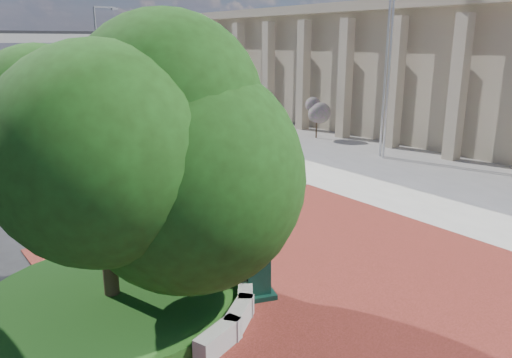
% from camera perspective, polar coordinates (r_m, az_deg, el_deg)
% --- Properties ---
extents(ground, '(200.00, 200.00, 0.00)m').
position_cam_1_polar(ground, '(15.16, 2.07, -8.81)').
color(ground, black).
rests_on(ground, ground).
extents(plaza, '(12.00, 12.00, 0.04)m').
position_cam_1_polar(plaza, '(14.46, 4.60, -10.03)').
color(plaza, '#5E2016').
rests_on(plaza, ground).
extents(sidewalk, '(20.00, 50.00, 0.04)m').
position_cam_1_polar(sidewalk, '(32.84, 12.96, 4.24)').
color(sidewalk, '#9E9B93').
rests_on(sidewalk, ground).
extents(planter_wall, '(2.96, 6.77, 0.54)m').
position_cam_1_polar(planter_wall, '(13.67, -6.95, -10.54)').
color(planter_wall, '#9E9B93').
rests_on(planter_wall, ground).
extents(grass_bed, '(6.10, 6.10, 0.40)m').
position_cam_1_polar(grass_bed, '(12.86, -16.04, -13.20)').
color(grass_bed, '#1E4614').
rests_on(grass_bed, ground).
extents(civic_building, '(17.35, 44.00, 8.60)m').
position_cam_1_polar(civic_building, '(39.55, 18.43, 12.02)').
color(civic_building, tan).
rests_on(civic_building, ground).
extents(tree_planter, '(5.20, 5.20, 6.33)m').
position_cam_1_polar(tree_planter, '(11.62, -17.33, 2.26)').
color(tree_planter, '#38281C').
rests_on(tree_planter, ground).
extents(post_clock, '(1.27, 1.27, 5.00)m').
position_cam_1_polar(post_clock, '(11.91, 0.05, -1.57)').
color(post_clock, black).
rests_on(post_clock, ground).
extents(parked_car, '(3.12, 4.75, 1.50)m').
position_cam_1_polar(parked_car, '(48.81, -23.53, 7.83)').
color(parked_car, maroon).
rests_on(parked_car, ground).
extents(flagpole_a, '(1.55, 0.22, 9.92)m').
position_cam_1_polar(flagpole_a, '(27.50, 15.02, 12.62)').
color(flagpole_a, silver).
rests_on(flagpole_a, ground).
extents(flagpole_b, '(1.75, 0.20, 11.19)m').
position_cam_1_polar(flagpole_b, '(27.90, 14.74, 14.02)').
color(flagpole_b, silver).
rests_on(flagpole_b, ground).
extents(street_lamp_near, '(1.94, 0.41, 8.66)m').
position_cam_1_polar(street_lamp_near, '(40.11, -17.35, 13.21)').
color(street_lamp_near, slate).
rests_on(street_lamp_near, ground).
extents(shrub_near, '(1.20, 1.20, 2.20)m').
position_cam_1_polar(shrub_near, '(33.00, 6.96, 7.35)').
color(shrub_near, '#38281C').
rests_on(shrub_near, ground).
extents(shrub_mid, '(1.20, 1.20, 2.20)m').
position_cam_1_polar(shrub_mid, '(34.64, -0.07, 7.85)').
color(shrub_mid, '#38281C').
rests_on(shrub_mid, ground).
extents(shrub_far, '(1.20, 1.20, 2.20)m').
position_cam_1_polar(shrub_far, '(38.80, -4.44, 8.64)').
color(shrub_far, '#38281C').
rests_on(shrub_far, ground).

